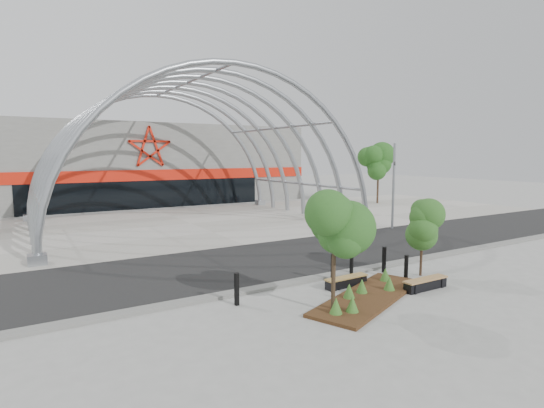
# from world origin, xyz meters

# --- Properties ---
(ground) EXTENTS (140.00, 140.00, 0.00)m
(ground) POSITION_xyz_m (0.00, 0.00, 0.00)
(ground) COLOR gray
(ground) RESTS_ON ground
(road) EXTENTS (140.00, 7.00, 0.02)m
(road) POSITION_xyz_m (0.00, 3.50, 0.01)
(road) COLOR black
(road) RESTS_ON ground
(forecourt) EXTENTS (60.00, 17.00, 0.04)m
(forecourt) POSITION_xyz_m (0.00, 15.50, 0.02)
(forecourt) COLOR #A39E93
(forecourt) RESTS_ON ground
(kerb) EXTENTS (60.00, 0.50, 0.12)m
(kerb) POSITION_xyz_m (0.00, -0.25, 0.06)
(kerb) COLOR slate
(kerb) RESTS_ON ground
(arena_building) EXTENTS (34.00, 15.24, 8.00)m
(arena_building) POSITION_xyz_m (0.00, 33.45, 3.99)
(arena_building) COLOR slate
(arena_building) RESTS_ON ground
(vault_canopy) EXTENTS (20.80, 15.80, 20.36)m
(vault_canopy) POSITION_xyz_m (0.00, 15.50, 0.02)
(vault_canopy) COLOR #91969C
(vault_canopy) RESTS_ON ground
(planting_bed) EXTENTS (6.01, 3.83, 0.61)m
(planting_bed) POSITION_xyz_m (-0.32, -3.01, 0.15)
(planting_bed) COLOR black
(planting_bed) RESTS_ON ground
(signal_pole) EXTENTS (0.36, 0.81, 5.75)m
(signal_pole) POSITION_xyz_m (11.07, 6.61, 3.00)
(signal_pole) COLOR gray
(signal_pole) RESTS_ON ground
(street_tree_0) EXTENTS (1.83, 1.83, 4.18)m
(street_tree_0) POSITION_xyz_m (-2.16, -3.38, 3.01)
(street_tree_0) COLOR black
(street_tree_0) RESTS_ON ground
(street_tree_1) EXTENTS (1.33, 1.33, 3.14)m
(street_tree_1) POSITION_xyz_m (3.58, -2.02, 2.25)
(street_tree_1) COLOR black
(street_tree_1) RESTS_ON ground
(bench_0) EXTENTS (1.87, 0.45, 0.39)m
(bench_0) POSITION_xyz_m (-0.06, -1.60, 0.19)
(bench_0) COLOR black
(bench_0) RESTS_ON ground
(bench_1) EXTENTS (2.00, 0.44, 0.42)m
(bench_1) POSITION_xyz_m (2.24, -3.36, 0.20)
(bench_1) COLOR black
(bench_1) RESTS_ON ground
(bollard_0) EXTENTS (0.17, 0.17, 1.09)m
(bollard_0) POSITION_xyz_m (-4.50, -1.25, 0.55)
(bollard_0) COLOR black
(bollard_0) RESTS_ON ground
(bollard_1) EXTENTS (0.18, 0.18, 1.11)m
(bollard_1) POSITION_xyz_m (-0.10, -0.84, 0.56)
(bollard_1) COLOR black
(bollard_1) RESTS_ON ground
(bollard_2) EXTENTS (0.16, 0.16, 0.99)m
(bollard_2) POSITION_xyz_m (1.15, -0.51, 0.50)
(bollard_2) COLOR black
(bollard_2) RESTS_ON ground
(bollard_3) EXTENTS (0.16, 0.16, 1.00)m
(bollard_3) POSITION_xyz_m (2.58, -2.13, 0.50)
(bollard_3) COLOR black
(bollard_3) RESTS_ON ground
(bollard_4) EXTENTS (0.18, 0.18, 1.10)m
(bollard_4) POSITION_xyz_m (2.63, -0.89, 0.55)
(bollard_4) COLOR black
(bollard_4) RESTS_ON ground
(bg_tree_1) EXTENTS (2.70, 2.70, 5.91)m
(bg_tree_1) POSITION_xyz_m (21.00, 18.00, 4.25)
(bg_tree_1) COLOR black
(bg_tree_1) RESTS_ON ground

